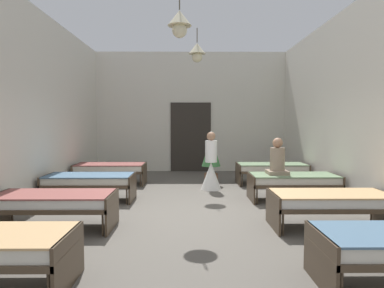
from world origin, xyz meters
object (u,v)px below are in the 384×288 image
at_px(bed_left_row_1, 54,202).
at_px(nurse_near_aisle, 211,169).
at_px(patient_seated_primary, 277,161).
at_px(potted_plant, 211,156).
at_px(bed_right_row_1, 331,201).
at_px(bed_left_row_2, 90,181).
at_px(bed_left_row_3, 111,169).
at_px(bed_right_row_2, 293,180).
at_px(bed_right_row_3, 272,168).

bearing_deg(bed_left_row_1, nurse_near_aisle, 48.58).
height_order(bed_left_row_1, patient_seated_primary, patient_seated_primary).
bearing_deg(potted_plant, bed_right_row_1, -65.21).
bearing_deg(potted_plant, bed_left_row_2, -147.68).
height_order(bed_left_row_2, nurse_near_aisle, nurse_near_aisle).
relative_size(bed_right_row_1, bed_left_row_3, 1.00).
xyz_separation_m(bed_right_row_2, patient_seated_primary, (-0.35, 0.03, 0.43)).
distance_m(bed_right_row_3, patient_seated_primary, 1.95).
relative_size(bed_left_row_2, bed_right_row_3, 1.00).
relative_size(bed_left_row_2, bed_left_row_3, 1.00).
bearing_deg(potted_plant, nurse_near_aisle, -94.15).
bearing_deg(bed_right_row_3, patient_seated_primary, -100.60).
relative_size(bed_right_row_1, nurse_near_aisle, 1.28).
bearing_deg(bed_right_row_1, bed_right_row_3, 90.00).
xyz_separation_m(bed_right_row_2, nurse_near_aisle, (-1.73, 1.19, 0.09)).
bearing_deg(nurse_near_aisle, bed_left_row_1, 45.80).
distance_m(bed_right_row_2, bed_left_row_3, 4.84).
bearing_deg(bed_right_row_2, bed_right_row_1, -90.00).
relative_size(bed_left_row_1, bed_left_row_2, 1.00).
height_order(bed_right_row_3, potted_plant, potted_plant).
bearing_deg(bed_right_row_2, nurse_near_aisle, 145.45).
bearing_deg(nurse_near_aisle, potted_plant, -96.93).
distance_m(bed_left_row_3, potted_plant, 2.79).
xyz_separation_m(bed_right_row_2, potted_plant, (-1.69, 1.75, 0.36)).
height_order(nurse_near_aisle, patient_seated_primary, nurse_near_aisle).
height_order(bed_left_row_1, nurse_near_aisle, nurse_near_aisle).
bearing_deg(bed_right_row_1, bed_left_row_2, 156.89).
xyz_separation_m(bed_left_row_3, patient_seated_primary, (4.10, -1.87, 0.43)).
height_order(bed_left_row_1, bed_left_row_3, same).
height_order(bed_left_row_2, patient_seated_primary, patient_seated_primary).
bearing_deg(potted_plant, bed_right_row_2, -46.07).
bearing_deg(bed_left_row_3, patient_seated_primary, -24.52).
bearing_deg(bed_right_row_1, bed_right_row_2, 90.00).
relative_size(bed_right_row_2, potted_plant, 1.43).
xyz_separation_m(bed_left_row_1, bed_left_row_3, (0.00, 3.80, 0.00)).
bearing_deg(bed_right_row_3, bed_right_row_2, -90.00).
distance_m(bed_left_row_2, bed_right_row_3, 4.84).
bearing_deg(bed_right_row_3, bed_left_row_1, -139.51).
bearing_deg(bed_left_row_1, bed_right_row_3, 40.49).
relative_size(bed_right_row_2, bed_left_row_3, 1.00).
bearing_deg(patient_seated_primary, bed_right_row_3, 79.40).
bearing_deg(bed_left_row_1, bed_right_row_1, 0.00).
height_order(bed_right_row_1, potted_plant, potted_plant).
bearing_deg(nurse_near_aisle, patient_seated_primary, 137.11).
bearing_deg(bed_left_row_2, bed_right_row_3, 23.11).
height_order(bed_right_row_1, bed_left_row_2, same).
distance_m(bed_left_row_1, potted_plant, 4.59).
bearing_deg(bed_right_row_1, patient_seated_primary, 100.28).
height_order(bed_left_row_3, nurse_near_aisle, nurse_near_aisle).
bearing_deg(patient_seated_primary, potted_plant, 127.82).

